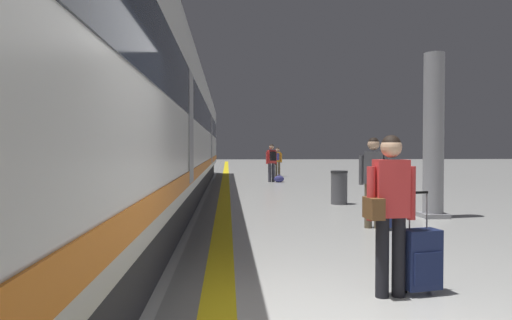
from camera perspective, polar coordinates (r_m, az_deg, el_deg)
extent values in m
cube|color=yellow|center=(13.67, -3.90, -4.93)|extent=(0.36, 80.00, 0.01)
cube|color=slate|center=(13.67, -5.11, -4.94)|extent=(0.53, 80.00, 0.01)
cube|color=#38383D|center=(13.27, -12.71, -3.65)|extent=(2.67, 28.74, 0.70)
cube|color=silver|center=(13.24, -12.75, 4.13)|extent=(2.90, 29.93, 2.90)
cylinder|color=silver|center=(13.38, -12.79, 10.13)|extent=(2.84, 29.34, 2.84)
cube|color=black|center=(13.26, -12.76, 5.64)|extent=(2.93, 28.14, 0.80)
cube|color=orange|center=(13.23, -12.73, -0.85)|extent=(2.94, 29.34, 0.24)
cone|color=silver|center=(29.40, -7.65, 2.17)|extent=(2.75, 2.60, 2.75)
cube|color=gray|center=(8.59, -7.92, 3.96)|extent=(0.02, 0.90, 2.00)
cube|color=gray|center=(19.80, -5.42, 2.54)|extent=(0.02, 0.90, 2.00)
cylinder|color=black|center=(5.10, 16.98, -11.21)|extent=(0.14, 0.14, 0.82)
cylinder|color=black|center=(5.03, 15.13, -11.37)|extent=(0.14, 0.14, 0.82)
cube|color=red|center=(4.96, 16.12, -3.34)|extent=(0.35, 0.22, 0.59)
cylinder|color=red|center=(5.04, 18.40, -3.83)|extent=(0.09, 0.09, 0.55)
cylinder|color=red|center=(4.87, 13.85, -3.99)|extent=(0.09, 0.09, 0.55)
sphere|color=tan|center=(4.94, 16.15, 1.52)|extent=(0.21, 0.21, 0.21)
sphere|color=black|center=(4.94, 16.16, 1.80)|extent=(0.20, 0.20, 0.20)
cube|color=brown|center=(4.87, 14.14, -5.72)|extent=(0.16, 0.28, 0.21)
cube|color=#19234C|center=(5.26, 19.48, -11.31)|extent=(0.42, 0.29, 0.62)
cube|color=#19234C|center=(5.18, 20.23, -12.38)|extent=(0.31, 0.08, 0.34)
cylinder|color=black|center=(5.47, 20.30, -14.46)|extent=(0.03, 0.06, 0.06)
cylinder|color=black|center=(5.32, 17.72, -14.91)|extent=(0.03, 0.06, 0.06)
cylinder|color=gray|center=(5.28, 20.11, -5.77)|extent=(0.02, 0.02, 0.38)
cylinder|color=gray|center=(5.16, 18.21, -5.92)|extent=(0.02, 0.02, 0.38)
cube|color=black|center=(5.20, 19.19, -3.77)|extent=(0.22, 0.07, 0.02)
cylinder|color=brown|center=(9.20, 13.52, -5.43)|extent=(0.14, 0.14, 0.85)
cylinder|color=brown|center=(9.20, 14.66, -5.43)|extent=(0.14, 0.14, 0.85)
cube|color=#4C4C51|center=(9.14, 14.12, -0.87)|extent=(0.39, 0.30, 0.61)
cylinder|color=#4C4C51|center=(9.15, 12.71, -1.17)|extent=(0.09, 0.09, 0.57)
cylinder|color=#4C4C51|center=(9.15, 15.52, -1.19)|extent=(0.09, 0.09, 0.57)
sphere|color=tan|center=(9.13, 14.13, 1.88)|extent=(0.22, 0.22, 0.22)
sphere|color=black|center=(9.13, 14.14, 2.04)|extent=(0.21, 0.21, 0.21)
cube|color=#19234C|center=(9.07, 16.51, -6.09)|extent=(0.42, 0.31, 0.56)
cube|color=#19234C|center=(9.20, 16.45, -6.43)|extent=(0.30, 0.10, 0.31)
cylinder|color=black|center=(9.04, 15.63, -8.10)|extent=(0.04, 0.06, 0.06)
cylinder|color=black|center=(9.06, 17.44, -8.09)|extent=(0.04, 0.06, 0.06)
cylinder|color=gray|center=(8.96, 15.90, -3.15)|extent=(0.02, 0.02, 0.38)
cylinder|color=gray|center=(8.98, 17.23, -3.15)|extent=(0.02, 0.02, 0.38)
cube|color=black|center=(8.95, 16.57, -1.93)|extent=(0.22, 0.08, 0.02)
cylinder|color=#383842|center=(21.02, 1.68, -1.55)|extent=(0.14, 0.14, 0.85)
cylinder|color=#383842|center=(21.10, 2.12, -1.54)|extent=(0.14, 0.14, 0.85)
cube|color=red|center=(21.03, 1.90, 0.42)|extent=(0.39, 0.31, 0.60)
cylinder|color=red|center=(20.94, 1.35, 0.28)|extent=(0.09, 0.09, 0.56)
cylinder|color=red|center=(21.14, 2.42, 0.29)|extent=(0.09, 0.09, 0.56)
sphere|color=tan|center=(21.03, 1.90, 1.60)|extent=(0.22, 0.22, 0.22)
sphere|color=black|center=(21.03, 1.90, 1.67)|extent=(0.20, 0.20, 0.20)
cube|color=black|center=(20.90, 2.09, 0.47)|extent=(0.30, 0.23, 0.40)
ellipsoid|color=navy|center=(20.87, 2.83, -2.32)|extent=(0.44, 0.26, 0.30)
torus|color=navy|center=(20.86, 2.83, -2.05)|extent=(0.22, 0.02, 0.22)
cylinder|color=brown|center=(25.34, 2.47, -1.12)|extent=(0.13, 0.13, 0.77)
cylinder|color=brown|center=(25.30, 2.83, -1.13)|extent=(0.13, 0.13, 0.77)
cube|color=orange|center=(25.30, 2.65, 0.38)|extent=(0.36, 0.29, 0.55)
cylinder|color=orange|center=(25.37, 2.21, 0.28)|extent=(0.08, 0.08, 0.52)
cylinder|color=orange|center=(25.26, 3.10, 0.27)|extent=(0.08, 0.08, 0.52)
sphere|color=tan|center=(25.30, 2.65, 1.28)|extent=(0.20, 0.20, 0.20)
sphere|color=black|center=(25.30, 2.65, 1.33)|extent=(0.19, 0.19, 0.19)
cube|color=navy|center=(25.17, 2.56, 0.42)|extent=(0.27, 0.21, 0.37)
cube|color=#9E9EA3|center=(25.12, 1.96, -1.26)|extent=(0.43, 0.32, 0.55)
cube|color=#9E9EA3|center=(25.24, 2.02, -1.40)|extent=(0.30, 0.11, 0.30)
cylinder|color=black|center=(25.11, 1.61, -1.96)|extent=(0.04, 0.06, 0.06)
cylinder|color=black|center=(25.05, 2.25, -1.97)|extent=(0.04, 0.06, 0.06)
cylinder|color=gray|center=(25.07, 1.70, -0.20)|extent=(0.02, 0.02, 0.38)
cylinder|color=gray|center=(25.03, 2.17, -0.20)|extent=(0.02, 0.02, 0.38)
cube|color=black|center=(25.05, 1.94, 0.23)|extent=(0.22, 0.09, 0.02)
cylinder|color=gray|center=(10.95, 20.83, 2.81)|extent=(0.44, 0.44, 3.60)
cube|color=gray|center=(11.05, 20.75, -6.30)|extent=(0.56, 0.56, 0.10)
cylinder|color=#4C4C51|center=(12.91, 10.10, -3.45)|extent=(0.44, 0.44, 0.85)
cylinder|color=#262628|center=(12.88, 10.11, -1.43)|extent=(0.46, 0.46, 0.06)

